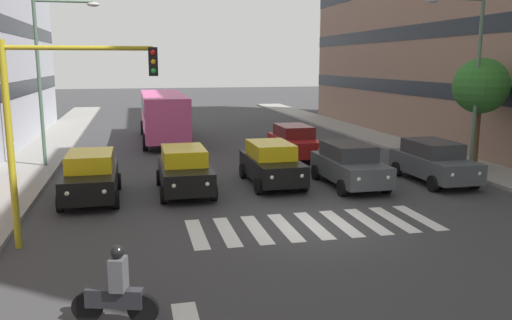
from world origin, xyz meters
The scene contains 14 objects.
ground_plane centered at (0.00, 0.00, 0.00)m, with size 180.00×180.00×0.00m, color #38383A.
crosswalk_markings centered at (0.00, 0.00, 0.00)m, with size 7.65×2.80×0.01m.
car_0 centered at (-6.81, -4.46, 0.89)m, with size 2.02×4.44×1.72m.
car_1 centered at (-3.12, -4.62, 0.89)m, with size 2.02×4.44×1.72m.
car_2 centered at (-0.14, -5.60, 0.89)m, with size 2.02×4.44×1.72m.
car_3 centered at (3.45, -5.09, 0.89)m, with size 2.02×4.44×1.72m.
car_4 centered at (6.87, -4.79, 0.89)m, with size 2.02×4.44×1.72m.
car_row2_0 centered at (-2.83, -11.08, 0.89)m, with size 2.02×4.44×1.72m.
bus_behind_traffic centered at (3.45, -18.86, 1.86)m, with size 2.78×10.50×3.00m.
motorcycle_with_rider centered at (5.71, 4.96, 0.65)m, with size 1.65×0.61×1.57m.
traffic_light_gantry centered at (7.31, 0.08, 3.67)m, with size 3.95×0.36×5.50m.
street_lamp_left centered at (-9.00, -5.60, 4.72)m, with size 2.79×0.28×7.55m.
street_lamp_right centered at (8.97, -11.22, 4.79)m, with size 2.92×0.28×7.65m.
street_tree_1 centered at (-10.05, -6.18, 3.88)m, with size 2.50×2.50×4.99m.
Camera 1 is at (5.23, 14.61, 4.93)m, focal length 36.64 mm.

